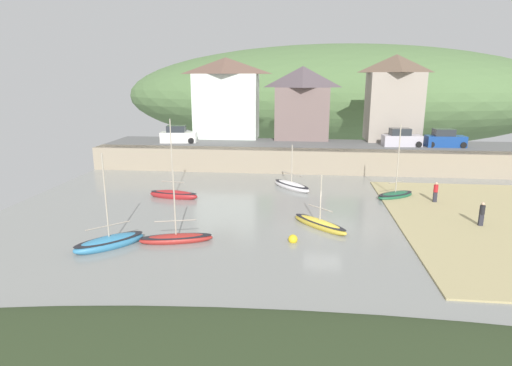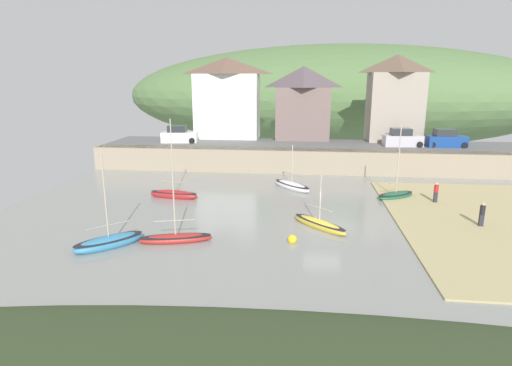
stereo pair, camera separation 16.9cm
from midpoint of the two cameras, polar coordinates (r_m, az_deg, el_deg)
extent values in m
cube|color=gray|center=(28.50, 9.27, -6.04)|extent=(48.00, 40.00, 0.06)
cube|color=gray|center=(44.60, 8.40, 2.93)|extent=(48.00, 2.40, 2.40)
cube|color=#606060|center=(48.04, 8.32, 5.12)|extent=(48.00, 9.00, 0.10)
ellipsoid|color=#527242|center=(82.30, 11.47, 11.52)|extent=(80.00, 44.00, 18.52)
cube|color=white|center=(52.92, -3.82, 10.33)|extent=(7.75, 4.04, 7.78)
pyramid|color=brown|center=(52.83, -3.91, 15.60)|extent=(8.05, 4.34, 1.94)
cube|color=#725E5A|center=(52.13, 6.45, 9.36)|extent=(6.38, 4.56, 6.22)
pyramid|color=#53474C|center=(51.96, 6.59, 14.13)|extent=(6.68, 4.86, 2.47)
cube|color=#A09487|center=(53.13, 18.31, 9.76)|extent=(6.03, 5.04, 7.92)
pyramid|color=brown|center=(53.06, 18.73, 15.12)|extent=(6.33, 5.34, 2.04)
ellipsoid|color=white|center=(37.97, 5.00, -0.44)|extent=(3.93, 4.15, 0.78)
ellipsoid|color=black|center=(37.91, 5.00, -0.13)|extent=(3.85, 4.06, 0.12)
cylinder|color=#B2A893|center=(37.50, 5.06, 2.63)|extent=(0.09, 0.09, 3.37)
cylinder|color=gray|center=(37.70, 5.03, 1.22)|extent=(1.86, 2.04, 0.07)
ellipsoid|color=maroon|center=(35.56, -10.95, -1.61)|extent=(4.31, 1.55, 0.85)
ellipsoid|color=black|center=(35.50, -10.97, -1.25)|extent=(4.23, 1.52, 0.12)
cylinder|color=#B2A893|center=(34.82, -11.21, 3.72)|extent=(0.09, 0.09, 5.87)
cylinder|color=gray|center=(35.27, -11.04, 0.18)|extent=(2.00, 0.35, 0.07)
ellipsoid|color=teal|center=(26.45, -19.11, -7.66)|extent=(3.93, 3.94, 0.85)
ellipsoid|color=black|center=(26.37, -19.15, -7.19)|extent=(3.85, 3.87, 0.12)
cylinder|color=#B2A893|center=(25.56, -19.63, -1.61)|extent=(0.09, 0.09, 4.94)
cylinder|color=gray|center=(26.08, -19.30, -5.45)|extent=(1.90, 1.92, 0.07)
ellipsoid|color=#A32823|center=(26.19, -10.66, -7.46)|extent=(4.54, 2.14, 0.63)
ellipsoid|color=black|center=(26.13, -10.68, -7.11)|extent=(4.45, 2.10, 0.12)
cylinder|color=#B2A893|center=(25.45, -10.89, -2.62)|extent=(0.09, 0.09, 3.99)
cylinder|color=gray|center=(25.79, -10.78, -5.04)|extent=(2.39, 0.69, 0.07)
ellipsoid|color=#1E5A3B|center=(36.77, 18.52, -1.66)|extent=(3.70, 3.05, 0.66)
ellipsoid|color=black|center=(36.72, 18.55, -1.39)|extent=(3.62, 2.99, 0.12)
cylinder|color=#B2A893|center=(36.09, 18.91, 3.11)|extent=(0.09, 0.09, 5.58)
cylinder|color=gray|center=(36.49, 18.66, 0.09)|extent=(1.40, 0.96, 0.07)
ellipsoid|color=gold|center=(28.39, 8.75, -5.62)|extent=(3.89, 3.90, 0.70)
ellipsoid|color=black|center=(28.33, 8.76, -5.25)|extent=(3.81, 3.82, 0.12)
cylinder|color=#B2A893|center=(27.82, 8.89, -1.97)|extent=(0.09, 0.09, 3.06)
cylinder|color=gray|center=(28.03, 8.84, -3.39)|extent=(1.53, 1.54, 0.07)
cube|color=silver|center=(50.02, -10.22, 6.14)|extent=(4.27, 2.16, 1.20)
cube|color=#282D33|center=(49.97, -10.54, 7.22)|extent=(2.26, 1.73, 0.80)
cylinder|color=black|center=(50.38, -8.14, 5.95)|extent=(0.64, 0.22, 0.64)
cylinder|color=black|center=(48.84, -8.61, 5.69)|extent=(0.64, 0.22, 0.64)
cylinder|color=black|center=(51.30, -11.72, 5.95)|extent=(0.64, 0.22, 0.64)
cylinder|color=black|center=(49.80, -12.29, 5.68)|extent=(0.64, 0.22, 0.64)
cube|color=#B7B2BE|center=(49.14, 19.36, 5.44)|extent=(4.22, 2.00, 1.20)
cube|color=#282D33|center=(48.97, 19.16, 6.55)|extent=(2.21, 1.65, 0.80)
cylinder|color=black|center=(50.34, 20.97, 5.16)|extent=(0.64, 0.22, 0.64)
cylinder|color=black|center=(48.81, 21.42, 4.87)|extent=(0.64, 0.22, 0.64)
cylinder|color=black|center=(49.62, 17.27, 5.35)|extent=(0.64, 0.22, 0.64)
cylinder|color=black|center=(48.07, 17.61, 5.06)|extent=(0.64, 0.22, 0.64)
cube|color=navy|center=(50.37, 24.49, 5.16)|extent=(4.16, 1.84, 1.20)
cube|color=#282D33|center=(50.17, 24.33, 6.25)|extent=(2.15, 1.57, 0.80)
cylinder|color=black|center=(51.68, 25.94, 4.89)|extent=(0.64, 0.22, 0.64)
cylinder|color=black|center=(50.19, 26.53, 4.59)|extent=(0.64, 0.22, 0.64)
cylinder|color=black|center=(50.68, 22.41, 5.09)|extent=(0.64, 0.22, 0.64)
cylinder|color=black|center=(49.16, 22.90, 4.80)|extent=(0.64, 0.22, 0.64)
cube|color=#282833|center=(36.23, 23.27, -1.78)|extent=(0.28, 0.20, 0.82)
cylinder|color=red|center=(36.06, 23.38, -0.71)|extent=(0.34, 0.34, 0.58)
sphere|color=#D1A889|center=(35.97, 23.44, -0.09)|extent=(0.22, 0.22, 0.22)
cube|color=#282833|center=(31.79, 28.36, -4.44)|extent=(0.28, 0.20, 0.82)
cylinder|color=black|center=(31.60, 28.50, -3.24)|extent=(0.34, 0.34, 0.58)
sphere|color=#D1A889|center=(31.50, 28.59, -2.54)|extent=(0.22, 0.22, 0.22)
sphere|color=yellow|center=(25.80, 5.13, -7.61)|extent=(0.58, 0.58, 0.58)
camera|label=1|loc=(0.08, -89.67, 0.08)|focal=29.50mm
camera|label=2|loc=(0.08, 90.33, -0.08)|focal=29.50mm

